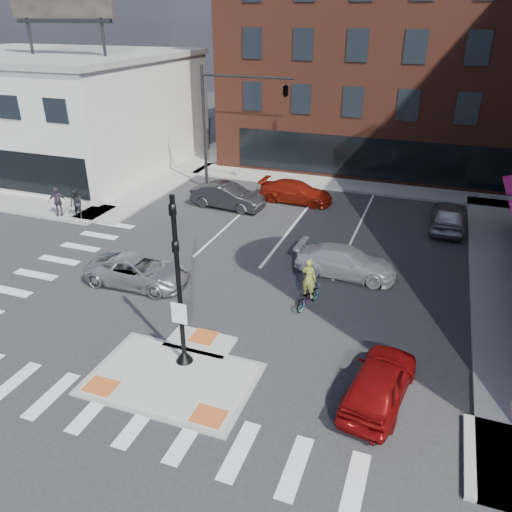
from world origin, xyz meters
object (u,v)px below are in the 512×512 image
at_px(silver_suv, 139,271).
at_px(bg_car_silver, 449,215).
at_px(red_sedan, 379,382).
at_px(bg_car_red, 296,192).
at_px(white_pickup, 346,262).
at_px(pedestrian_b, 57,202).
at_px(bg_car_dark, 227,196).
at_px(cyclist, 308,291).
at_px(pedestrian_a, 76,204).

bearing_deg(silver_suv, bg_car_silver, -48.70).
distance_m(red_sedan, bg_car_red, 18.19).
bearing_deg(bg_car_silver, silver_suv, 42.14).
bearing_deg(red_sedan, white_pickup, -63.84).
distance_m(red_sedan, bg_car_silver, 15.45).
bearing_deg(pedestrian_b, red_sedan, -51.57).
bearing_deg(bg_car_dark, red_sedan, -136.75).
relative_size(bg_car_dark, pedestrian_b, 2.65).
xyz_separation_m(silver_suv, cyclist, (7.50, 0.78, 0.08)).
relative_size(bg_car_dark, bg_car_silver, 1.00).
distance_m(white_pickup, bg_car_silver, 8.63).
relative_size(bg_car_dark, bg_car_red, 0.98).
bearing_deg(pedestrian_b, cyclist, -42.23).
bearing_deg(bg_car_dark, bg_car_red, -50.97).
bearing_deg(pedestrian_a, red_sedan, -23.08).
height_order(bg_car_dark, pedestrian_a, pedestrian_a).
xyz_separation_m(bg_car_dark, pedestrian_a, (-7.35, -4.90, 0.25)).
bearing_deg(bg_car_red, pedestrian_b, 123.97).
bearing_deg(cyclist, white_pickup, -90.00).
distance_m(silver_suv, bg_car_dark, 10.27).
height_order(bg_car_dark, bg_car_silver, bg_car_silver).
xyz_separation_m(red_sedan, bg_car_red, (-7.47, 16.59, -0.03)).
bearing_deg(bg_car_silver, bg_car_red, -7.76).
bearing_deg(silver_suv, white_pickup, -65.35).
height_order(silver_suv, cyclist, cyclist).
xyz_separation_m(bg_car_dark, bg_car_silver, (12.82, 1.25, 0.02)).
distance_m(bg_car_red, pedestrian_b, 14.37).
height_order(cyclist, pedestrian_b, cyclist).
bearing_deg(pedestrian_b, bg_car_silver, -10.53).
xyz_separation_m(silver_suv, bg_car_dark, (-0.15, 10.27, 0.11)).
bearing_deg(white_pickup, bg_car_red, 31.25).
bearing_deg(bg_car_red, silver_suv, 167.22).
xyz_separation_m(silver_suv, pedestrian_a, (-7.50, 5.37, 0.35)).
bearing_deg(white_pickup, pedestrian_a, 87.20).
relative_size(red_sedan, white_pickup, 0.90).
distance_m(white_pickup, cyclist, 3.36).
height_order(red_sedan, bg_car_silver, bg_car_silver).
bearing_deg(pedestrian_a, silver_suv, -32.19).
distance_m(bg_car_silver, pedestrian_b, 22.32).
bearing_deg(bg_car_dark, bg_car_silver, -79.46).
relative_size(bg_car_dark, pedestrian_a, 2.69).
height_order(bg_car_silver, cyclist, cyclist).
relative_size(red_sedan, bg_car_red, 0.89).
distance_m(white_pickup, pedestrian_b, 17.20).
height_order(silver_suv, pedestrian_a, pedestrian_a).
bearing_deg(pedestrian_b, bg_car_dark, 3.36).
relative_size(bg_car_red, cyclist, 2.14).
distance_m(bg_car_silver, pedestrian_a, 21.09).
height_order(bg_car_silver, pedestrian_b, pedestrian_b).
xyz_separation_m(white_pickup, pedestrian_a, (-15.89, 1.35, 0.33)).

